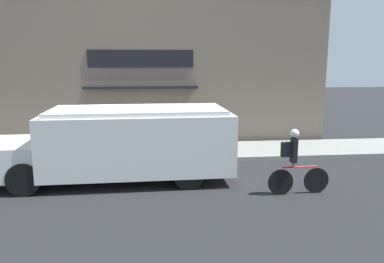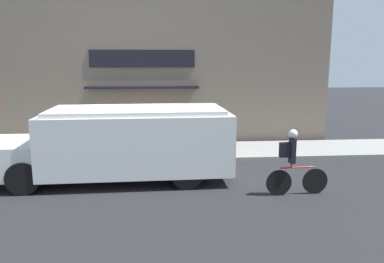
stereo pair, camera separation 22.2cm
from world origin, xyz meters
The scene contains 5 objects.
ground_plane centered at (0.00, 0.00, 0.00)m, with size 70.00×70.00×0.00m, color #232326.
sidewalk centered at (0.00, 1.25, 0.08)m, with size 28.00×2.51×0.16m.
storefront centered at (0.01, 2.85, 2.86)m, with size 15.19×0.99×5.74m.
school_bus centered at (-0.21, -1.55, 1.08)m, with size 6.69×2.74×2.03m.
cyclist centered at (4.13, -3.14, 0.82)m, with size 1.60×0.22×1.67m.
Camera 1 is at (0.68, -11.82, 3.29)m, focal length 35.00 mm.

